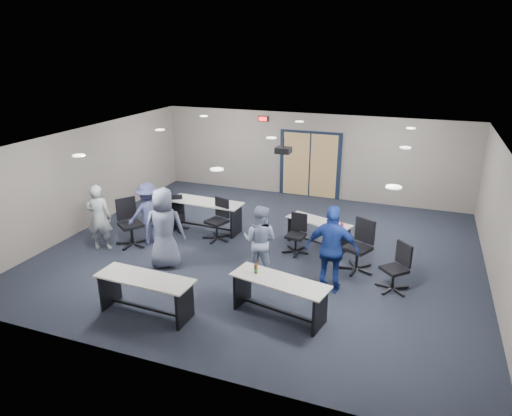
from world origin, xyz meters
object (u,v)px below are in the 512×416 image
(table_front_left, at_px, (145,289))
(table_front_right, at_px, (279,291))
(table_back_right, at_px, (319,229))
(person_plaid, at_px, (164,228))
(chair_back_a, at_px, (176,214))
(person_back, at_px, (149,214))
(chair_loose_right, at_px, (394,268))
(chair_back_b, at_px, (216,220))
(chair_loose_left, at_px, (131,223))
(chair_back_c, at_px, (296,234))
(person_navy, at_px, (332,250))
(chair_back_d, at_px, (358,246))
(person_lightblue, at_px, (260,241))
(table_back_left, at_px, (206,210))
(person_gray, at_px, (99,218))

(table_front_left, distance_m, table_front_right, 2.45)
(table_back_right, relative_size, person_plaid, 0.94)
(chair_back_a, relative_size, person_back, 0.60)
(table_back_right, distance_m, chair_loose_right, 2.49)
(chair_back_b, height_order, chair_loose_left, chair_loose_left)
(person_plaid, bearing_deg, table_front_right, 141.27)
(chair_back_a, xyz_separation_m, chair_loose_left, (-0.55, -1.22, 0.12))
(table_front_right, bearing_deg, chair_back_c, 110.87)
(person_navy, xyz_separation_m, person_back, (-4.72, 0.76, -0.13))
(chair_back_b, height_order, chair_back_d, chair_back_d)
(chair_back_b, xyz_separation_m, person_back, (-1.47, -0.78, 0.26))
(person_navy, bearing_deg, person_lightblue, -8.36)
(person_back, bearing_deg, chair_back_a, -143.94)
(table_back_right, xyz_separation_m, chair_back_c, (-0.42, -0.58, 0.02))
(chair_back_b, relative_size, chair_loose_left, 0.91)
(table_front_right, relative_size, chair_loose_left, 1.63)
(chair_loose_right, height_order, person_plaid, person_plaid)
(table_back_right, bearing_deg, table_front_right, -70.67)
(table_back_left, distance_m, person_navy, 4.30)
(table_front_left, height_order, chair_back_d, chair_back_d)
(chair_loose_left, bearing_deg, chair_loose_right, -55.37)
(chair_back_c, height_order, chair_loose_right, chair_loose_right)
(table_front_right, xyz_separation_m, table_back_right, (-0.02, 3.29, -0.06))
(table_back_left, bearing_deg, table_front_left, -76.72)
(chair_back_c, distance_m, person_gray, 4.73)
(table_front_right, relative_size, person_gray, 1.16)
(chair_back_d, height_order, person_plaid, person_plaid)
(chair_back_b, height_order, chair_loose_right, chair_back_b)
(chair_loose_right, bearing_deg, chair_back_a, -147.72)
(person_gray, relative_size, person_navy, 0.90)
(chair_back_d, xyz_separation_m, person_back, (-5.08, -0.32, 0.21))
(person_gray, bearing_deg, chair_loose_left, -158.30)
(person_plaid, bearing_deg, table_back_left, -107.25)
(chair_back_d, distance_m, person_lightblue, 2.16)
(person_plaid, bearing_deg, chair_loose_left, -45.72)
(table_back_left, bearing_deg, chair_back_b, -39.19)
(person_navy, bearing_deg, chair_back_c, -54.24)
(person_plaid, distance_m, person_navy, 3.70)
(table_back_right, bearing_deg, chair_loose_left, -141.37)
(chair_loose_left, relative_size, person_gray, 0.71)
(table_back_left, xyz_separation_m, person_lightblue, (2.20, -1.84, 0.23))
(table_front_right, height_order, table_back_right, table_front_right)
(chair_back_b, bearing_deg, chair_loose_right, 4.22)
(chair_back_b, height_order, person_lightblue, person_lightblue)
(chair_loose_right, bearing_deg, table_front_right, -93.46)
(table_back_right, bearing_deg, chair_loose_right, -20.69)
(chair_back_a, xyz_separation_m, person_navy, (4.53, -1.72, 0.45))
(person_navy, bearing_deg, chair_loose_right, -160.33)
(chair_loose_left, distance_m, person_lightblue, 3.52)
(chair_back_c, bearing_deg, table_back_right, 59.66)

